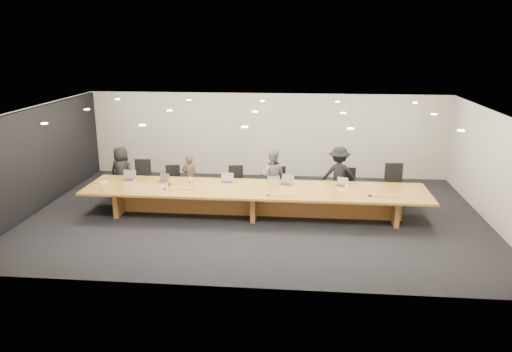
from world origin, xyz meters
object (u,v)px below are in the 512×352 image
Objects in this scene: person_d at (339,175)px; water_bottle at (190,182)px; paper_cup_far at (347,186)px; chair_far_left at (141,179)px; mic_right at (370,195)px; paper_cup_near at (299,186)px; person_c at (272,175)px; mic_left at (165,189)px; chair_mid_right at (278,185)px; chair_right at (348,185)px; mic_center at (268,195)px; laptop_b at (162,178)px; chair_left at (172,182)px; av_box at (104,190)px; conference_table at (255,196)px; amber_mug at (169,184)px; laptop_a at (128,176)px; laptop_d at (286,180)px; laptop_e at (341,182)px; chair_mid_left at (236,183)px; laptop_c at (227,178)px; person_a at (122,172)px; chair_far_right at (395,185)px; person_b at (190,177)px.

person_d is 4.18m from water_bottle.
chair_far_left is at bearing 170.56° from paper_cup_far.
paper_cup_near is at bearing 161.56° from mic_right.
person_c is 3.03m from mic_right.
person_d is at bearing 18.87° from mic_left.
chair_mid_right is 1.99m from chair_right.
laptop_b is at bearing 162.68° from mic_center.
chair_left is 0.65× the size of person_c.
paper_cup_far reaches higher than av_box.
chair_left is 8.40× the size of mic_left.
chair_right is (1.98, 0.17, -0.01)m from chair_mid_right.
amber_mug is at bearing -179.93° from conference_table.
laptop_a is 1.86m from water_bottle.
laptop_d reaches higher than chair_right.
laptop_e reaches higher than av_box.
person_d is 2.65m from mic_center.
chair_mid_left is 12.12× the size of paper_cup_near.
laptop_c is (-3.07, -0.85, 0.06)m from person_d.
laptop_c is at bearing 16.04° from amber_mug.
chair_far_left is 5.06× the size of water_bottle.
chair_far_left is 11.41× the size of amber_mug.
laptop_c is 3.99× the size of paper_cup_near.
amber_mug is at bearing 159.60° from person_a.
chair_mid_right reaches higher than amber_mug.
laptop_a is 3.45× the size of mic_center.
laptop_c is at bearing 30.30° from av_box.
water_bottle is at bearing 32.94° from person_c.
mic_right is at bearing -0.87° from mic_left.
conference_table is 25.80× the size of laptop_d.
chair_far_left is 4.74m from paper_cup_near.
person_c is 15.34× the size of amber_mug.
laptop_d is (4.27, -0.83, 0.32)m from chair_far_left.
chair_right reaches higher than laptop_e.
chair_far_right is (3.83, 1.17, 0.08)m from conference_table.
person_b is at bearing 172.93° from chair_far_right.
laptop_b is (-6.42, -0.84, 0.27)m from chair_far_right.
laptop_a reaches higher than av_box.
mic_left is at bearing 81.83° from person_b.
chair_mid_right is 3.27m from laptop_b.
chair_right is at bearing 32.46° from laptop_b.
person_b is 5.97× the size of water_bottle.
mic_left is (-3.50, -0.51, -0.03)m from paper_cup_near.
person_b reaches higher than chair_mid_right.
chair_left is at bearing -171.17° from laptop_d.
chair_right is at bearing 0.18° from chair_mid_right.
person_d is at bearing -175.61° from person_c.
chair_far_left reaches higher than laptop_e.
av_box is at bearing -158.44° from chair_right.
person_d is (-1.57, 0.10, 0.22)m from chair_far_right.
amber_mug is at bearing 28.76° from person_c.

